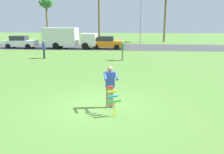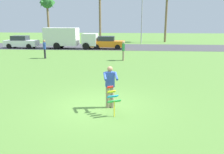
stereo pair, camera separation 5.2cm
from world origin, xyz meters
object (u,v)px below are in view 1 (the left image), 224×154
object	(u,v)px
parked_car_orange	(107,43)
streetlight_pole	(141,17)
person_walker_near	(123,50)
parked_car_white	(20,42)
person_kite_flyer	(110,85)
palm_tree_left_near	(46,4)
kite_held	(113,97)
parked_truck_white_box	(67,37)
person_walker_far	(44,49)

from	to	relation	value
parked_car_orange	streetlight_pole	size ratio (longest dim) A/B	0.60
parked_car_orange	streetlight_pole	world-z (taller)	streetlight_pole
parked_car_orange	person_walker_near	distance (m)	8.92
parked_car_white	person_kite_flyer	bearing A→B (deg)	-56.54
streetlight_pole	person_walker_near	size ratio (longest dim) A/B	4.05
palm_tree_left_near	streetlight_pole	size ratio (longest dim) A/B	1.09
kite_held	palm_tree_left_near	world-z (taller)	palm_tree_left_near
parked_car_orange	streetlight_pole	bearing A→B (deg)	59.65
person_kite_flyer	kite_held	world-z (taller)	person_kite_flyer
parked_truck_white_box	palm_tree_left_near	world-z (taller)	palm_tree_left_near
palm_tree_left_near	person_walker_near	bearing A→B (deg)	-54.65
palm_tree_left_near	person_walker_near	size ratio (longest dim) A/B	4.40
parked_truck_white_box	person_walker_far	world-z (taller)	parked_truck_white_box
kite_held	person_walker_far	size ratio (longest dim) A/B	0.62
streetlight_pole	parked_car_white	bearing A→B (deg)	-153.96
palm_tree_left_near	streetlight_pole	bearing A→B (deg)	-10.13
kite_held	streetlight_pole	world-z (taller)	streetlight_pole
parked_truck_white_box	streetlight_pole	xyz separation A→B (m)	(9.59, 7.72, 2.59)
parked_car_white	person_walker_near	distance (m)	16.09
person_kite_flyer	parked_car_white	bearing A→B (deg)	123.46
parked_truck_white_box	kite_held	bearing A→B (deg)	-70.62
parked_truck_white_box	person_walker_far	size ratio (longest dim) A/B	3.90
parked_car_orange	person_walker_far	bearing A→B (deg)	-122.48
person_kite_flyer	parked_truck_white_box	size ratio (longest dim) A/B	0.26
person_kite_flyer	parked_car_orange	bearing A→B (deg)	96.15
kite_held	person_walker_far	distance (m)	15.09
person_walker_far	parked_car_white	bearing A→B (deg)	127.35
parked_car_orange	person_kite_flyer	bearing A→B (deg)	-83.85
parked_car_white	palm_tree_left_near	bearing A→B (deg)	89.97
person_walker_near	person_walker_far	distance (m)	7.46
person_kite_flyer	person_walker_near	xyz separation A→B (m)	(0.12, 11.77, -0.02)
person_walker_far	palm_tree_left_near	bearing A→B (deg)	108.28
parked_car_orange	parked_car_white	bearing A→B (deg)	-180.00
person_kite_flyer	person_walker_near	size ratio (longest dim) A/B	1.00
palm_tree_left_near	streetlight_pole	distance (m)	16.20
kite_held	person_kite_flyer	bearing A→B (deg)	102.63
parked_car_white	person_walker_near	bearing A→B (deg)	-32.37
streetlight_pole	person_walker_far	bearing A→B (deg)	-121.45
person_kite_flyer	parked_car_orange	distance (m)	20.51
kite_held	parked_car_orange	size ratio (longest dim) A/B	0.25
person_kite_flyer	parked_car_orange	world-z (taller)	person_kite_flyer
parked_car_orange	person_walker_far	world-z (taller)	person_walker_far
palm_tree_left_near	person_walker_far	world-z (taller)	palm_tree_left_near
parked_car_orange	streetlight_pole	distance (m)	9.51
kite_held	parked_car_orange	xyz separation A→B (m)	(-2.37, 21.15, 0.07)
person_kite_flyer	streetlight_pole	size ratio (longest dim) A/B	0.25
parked_car_white	person_walker_far	xyz separation A→B (m)	(6.15, -8.06, 0.16)
kite_held	palm_tree_left_near	distance (m)	34.94
kite_held	parked_car_white	bearing A→B (deg)	122.83
kite_held	person_walker_near	distance (m)	12.53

